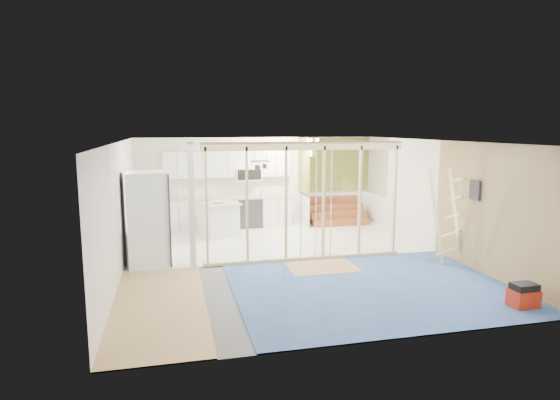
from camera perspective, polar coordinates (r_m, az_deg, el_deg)
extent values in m
cube|color=slate|center=(10.27, 1.38, -7.49)|extent=(7.00, 8.00, 0.01)
cube|color=white|center=(9.85, 1.43, 7.17)|extent=(7.00, 8.00, 0.01)
cube|color=white|center=(13.85, -2.78, 2.26)|extent=(7.00, 0.01, 2.60)
cube|color=white|center=(6.27, 10.73, -6.01)|extent=(7.00, 0.01, 2.60)
cube|color=white|center=(9.71, -19.01, -1.05)|extent=(0.01, 8.00, 2.60)
cube|color=white|center=(11.37, 18.73, 0.35)|extent=(0.01, 8.00, 2.60)
cube|color=white|center=(12.14, -1.01, -4.86)|extent=(7.00, 4.00, 0.02)
cube|color=#446EA5|center=(8.79, 11.19, -10.46)|extent=(5.00, 4.00, 0.02)
cube|color=tan|center=(8.07, -14.51, -12.37)|extent=(1.50, 4.00, 0.02)
cube|color=tan|center=(9.85, 5.11, -8.14)|extent=(1.40, 1.00, 0.01)
cube|color=#D8B484|center=(9.94, 3.12, 6.60)|extent=(4.40, 0.09, 0.18)
cube|color=#D8B484|center=(10.33, 3.00, -7.11)|extent=(4.40, 0.09, 0.06)
cube|color=silver|center=(9.67, -10.73, -0.76)|extent=(0.12, 0.14, 2.60)
cube|color=#D8B484|center=(9.69, -8.96, -0.70)|extent=(0.04, 0.09, 2.40)
cube|color=#D8B484|center=(9.78, -4.05, -0.52)|extent=(0.04, 0.09, 2.40)
cube|color=#D8B484|center=(9.95, 0.74, -0.34)|extent=(0.04, 0.09, 2.40)
cube|color=#D8B484|center=(10.18, 5.33, -0.16)|extent=(0.04, 0.09, 2.40)
cube|color=#D8B484|center=(10.48, 9.69, 0.00)|extent=(0.04, 0.09, 2.40)
cube|color=#D8B484|center=(10.83, 13.79, 0.16)|extent=(0.04, 0.09, 2.40)
cylinder|color=silver|center=(10.01, 2.55, -0.75)|extent=(0.02, 0.02, 2.35)
cylinder|color=silver|center=(10.27, 6.24, -0.55)|extent=(0.02, 0.02, 2.35)
cylinder|color=silver|center=(10.14, 4.41, -0.64)|extent=(0.02, 0.02, 2.35)
cube|color=white|center=(13.55, -6.27, -1.61)|extent=(3.60, 0.60, 0.88)
cube|color=beige|center=(13.47, -6.31, 0.34)|extent=(3.66, 0.64, 0.05)
cube|color=white|center=(12.39, -16.26, -2.90)|extent=(0.60, 1.60, 0.88)
cube|color=beige|center=(12.31, -16.36, -0.78)|extent=(0.64, 1.64, 0.05)
cube|color=white|center=(13.48, -6.44, 4.39)|extent=(3.60, 0.34, 0.75)
cube|color=white|center=(13.55, -3.87, 3.17)|extent=(0.72, 0.38, 0.36)
cube|color=black|center=(13.37, -3.74, 3.09)|extent=(0.68, 0.02, 0.30)
cube|color=olive|center=(13.66, 2.93, 4.28)|extent=(0.10, 0.90, 1.60)
cube|color=white|center=(13.83, 2.89, -1.30)|extent=(0.10, 0.90, 0.90)
cube|color=olive|center=(12.96, 3.82, 6.46)|extent=(0.10, 0.50, 0.50)
cube|color=olive|center=(14.40, 6.68, 4.27)|extent=(2.20, 0.04, 1.60)
cube|color=white|center=(14.56, 6.59, -0.84)|extent=(2.20, 0.04, 0.90)
cube|color=#9B582D|center=(13.90, 7.44, -2.79)|extent=(1.70, 0.26, 0.20)
cube|color=#9B582D|center=(14.10, 7.09, -1.78)|extent=(1.70, 0.26, 0.20)
cube|color=#9B582D|center=(14.31, 6.74, -0.81)|extent=(1.70, 0.26, 0.20)
cube|color=#9B582D|center=(14.52, 6.41, 0.14)|extent=(1.70, 0.26, 0.20)
torus|color=black|center=(11.67, -2.38, 4.73)|extent=(0.52, 0.52, 0.02)
cylinder|color=black|center=(11.62, -3.12, 5.94)|extent=(0.01, 0.01, 0.50)
cylinder|color=black|center=(11.68, -1.66, 5.96)|extent=(0.01, 0.01, 0.50)
cylinder|color=#323237|center=(11.56, -2.77, 3.94)|extent=(0.14, 0.14, 0.14)
cylinder|color=#323237|center=(11.80, -1.89, 4.14)|extent=(0.12, 0.12, 0.12)
cube|color=tan|center=(9.74, 24.83, -1.37)|extent=(0.02, 4.00, 2.60)
cube|color=#323237|center=(10.13, 22.66, 1.14)|extent=(0.04, 0.30, 0.40)
cylinder|color=#FFEABF|center=(13.12, 4.05, 7.32)|extent=(0.32, 0.32, 0.08)
cube|color=white|center=(10.17, -16.05, -2.26)|extent=(1.01, 0.98, 1.98)
cube|color=#323237|center=(10.16, -13.69, -2.18)|extent=(0.18, 0.78, 1.94)
cube|color=white|center=(12.53, -7.51, -2.56)|extent=(1.08, 1.08, 0.85)
cube|color=beige|center=(12.45, -7.55, -0.44)|extent=(1.21, 1.21, 0.05)
imported|color=silver|center=(12.36, -7.40, -0.23)|extent=(0.33, 0.33, 0.07)
imported|color=silver|center=(13.41, -12.20, 0.99)|extent=(0.14, 0.14, 0.34)
imported|color=silver|center=(13.49, -2.17, 0.94)|extent=(0.12, 0.12, 0.20)
cube|color=#AE2310|center=(8.68, 27.54, -10.61)|extent=(0.43, 0.33, 0.30)
cube|color=black|center=(8.61, 27.64, -9.33)|extent=(0.39, 0.28, 0.11)
cube|color=beige|center=(10.28, 18.49, -2.01)|extent=(0.49, 0.07, 2.03)
cube|color=beige|center=(10.52, 20.57, -1.88)|extent=(0.49, 0.07, 2.03)
cube|color=beige|center=(10.59, 19.59, -5.94)|extent=(0.49, 0.07, 0.13)
cube|color=beige|center=(10.54, 20.08, -3.84)|extent=(0.49, 0.07, 0.13)
cube|color=beige|center=(10.51, 20.56, -1.73)|extent=(0.49, 0.07, 0.13)
cube|color=beige|center=(10.50, 21.05, 0.39)|extent=(0.49, 0.07, 0.13)
cube|color=beige|center=(10.50, 21.53, 2.52)|extent=(0.49, 0.07, 0.13)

